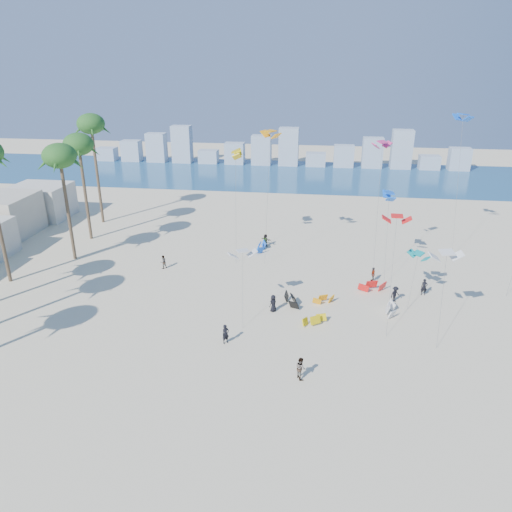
# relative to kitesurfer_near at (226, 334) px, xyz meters

# --- Properties ---
(ground) EXTENTS (220.00, 220.00, 0.00)m
(ground) POSITION_rel_kitesurfer_near_xyz_m (-1.61, -6.99, -0.88)
(ground) COLOR beige
(ground) RESTS_ON ground
(ocean) EXTENTS (220.00, 220.00, 0.00)m
(ocean) POSITION_rel_kitesurfer_near_xyz_m (-1.61, 65.01, -0.87)
(ocean) COLOR navy
(ocean) RESTS_ON ground
(kitesurfer_near) EXTENTS (0.76, 0.73, 1.76)m
(kitesurfer_near) POSITION_rel_kitesurfer_near_xyz_m (0.00, 0.00, 0.00)
(kitesurfer_near) COLOR black
(kitesurfer_near) RESTS_ON ground
(kitesurfer_mid) EXTENTS (1.02, 1.10, 1.80)m
(kitesurfer_mid) POSITION_rel_kitesurfer_near_xyz_m (6.60, -4.03, 0.02)
(kitesurfer_mid) COLOR gray
(kitesurfer_mid) RESTS_ON ground
(kitesurfers_far) EXTENTS (29.58, 18.36, 1.77)m
(kitesurfers_far) POSITION_rel_kitesurfer_near_xyz_m (6.17, 13.92, -0.05)
(kitesurfers_far) COLOR black
(kitesurfers_far) RESTS_ON ground
(grounded_kites) EXTENTS (15.64, 20.52, 0.98)m
(grounded_kites) POSITION_rel_kitesurfer_near_xyz_m (8.04, 11.12, -0.42)
(grounded_kites) COLOR orange
(grounded_kites) RESTS_ON ground
(flying_kites) EXTENTS (34.91, 25.81, 17.25)m
(flying_kites) POSITION_rel_kitesurfer_near_xyz_m (11.97, 15.87, 10.37)
(flying_kites) COLOR silver
(flying_kites) RESTS_ON ground
(palm_row) EXTENTS (7.79, 44.80, 15.72)m
(palm_row) POSITION_rel_kitesurfer_near_xyz_m (-24.32, 9.17, 11.76)
(palm_row) COLOR brown
(palm_row) RESTS_ON ground
(distant_skyline) EXTENTS (85.00, 3.00, 8.40)m
(distant_skyline) POSITION_rel_kitesurfer_near_xyz_m (-2.80, 75.01, 2.21)
(distant_skyline) COLOR #9EADBF
(distant_skyline) RESTS_ON ground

